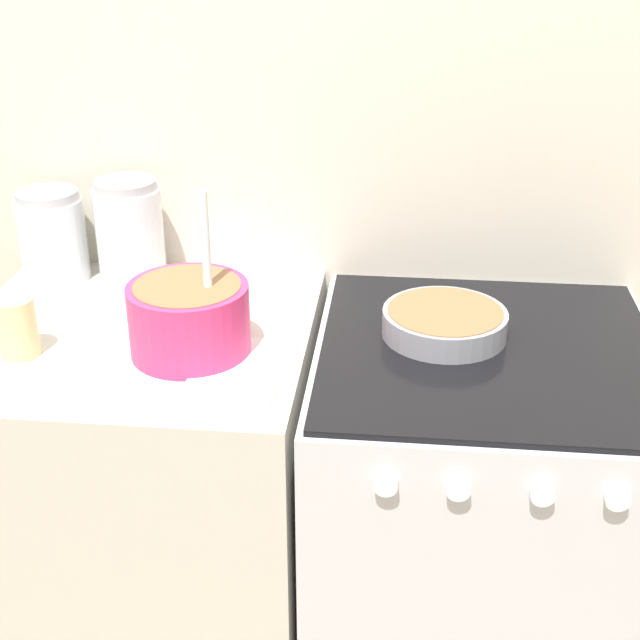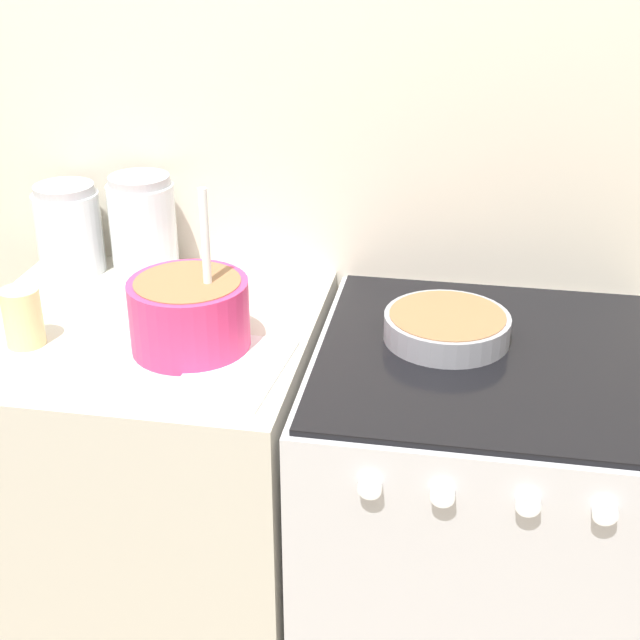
{
  "view_description": "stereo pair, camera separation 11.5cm",
  "coord_description": "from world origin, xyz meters",
  "px_view_note": "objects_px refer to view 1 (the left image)",
  "views": [
    {
      "loc": [
        0.18,
        -1.2,
        1.73
      ],
      "look_at": [
        0.02,
        0.32,
        0.98
      ],
      "focal_mm": 50.0,
      "sensor_mm": 36.0,
      "label": 1
    },
    {
      "loc": [
        0.29,
        -1.18,
        1.73
      ],
      "look_at": [
        0.02,
        0.32,
        0.98
      ],
      "focal_mm": 50.0,
      "sensor_mm": 36.0,
      "label": 2
    }
  ],
  "objects_px": {
    "stove": "(471,539)",
    "storage_jar_middle": "(131,239)",
    "tin_can": "(17,327)",
    "baking_pan": "(445,322)",
    "storage_jar_left": "(53,242)",
    "mixing_bowl": "(189,314)"
  },
  "relations": [
    {
      "from": "stove",
      "to": "storage_jar_middle",
      "type": "xyz_separation_m",
      "value": [
        -0.77,
        0.24,
        0.57
      ]
    },
    {
      "from": "storage_jar_middle",
      "to": "tin_can",
      "type": "xyz_separation_m",
      "value": [
        -0.11,
        -0.36,
        -0.04
      ]
    },
    {
      "from": "stove",
      "to": "baking_pan",
      "type": "distance_m",
      "value": 0.5
    },
    {
      "from": "storage_jar_left",
      "to": "mixing_bowl",
      "type": "bearing_deg",
      "value": -39.78
    },
    {
      "from": "stove",
      "to": "baking_pan",
      "type": "height_order",
      "value": "baking_pan"
    },
    {
      "from": "storage_jar_left",
      "to": "storage_jar_middle",
      "type": "xyz_separation_m",
      "value": [
        0.18,
        0.0,
        0.01
      ]
    },
    {
      "from": "baking_pan",
      "to": "tin_can",
      "type": "bearing_deg",
      "value": -168.57
    },
    {
      "from": "mixing_bowl",
      "to": "baking_pan",
      "type": "bearing_deg",
      "value": 14.04
    },
    {
      "from": "baking_pan",
      "to": "tin_can",
      "type": "distance_m",
      "value": 0.81
    },
    {
      "from": "storage_jar_middle",
      "to": "baking_pan",
      "type": "bearing_deg",
      "value": -16.21
    },
    {
      "from": "baking_pan",
      "to": "storage_jar_middle",
      "type": "distance_m",
      "value": 0.72
    },
    {
      "from": "storage_jar_middle",
      "to": "tin_can",
      "type": "distance_m",
      "value": 0.38
    },
    {
      "from": "stove",
      "to": "storage_jar_left",
      "type": "relative_size",
      "value": 4.6
    },
    {
      "from": "stove",
      "to": "baking_pan",
      "type": "relative_size",
      "value": 3.81
    },
    {
      "from": "baking_pan",
      "to": "storage_jar_middle",
      "type": "relative_size",
      "value": 1.05
    },
    {
      "from": "mixing_bowl",
      "to": "storage_jar_left",
      "type": "height_order",
      "value": "mixing_bowl"
    },
    {
      "from": "stove",
      "to": "storage_jar_left",
      "type": "xyz_separation_m",
      "value": [
        -0.95,
        0.24,
        0.55
      ]
    },
    {
      "from": "storage_jar_left",
      "to": "tin_can",
      "type": "relative_size",
      "value": 1.77
    },
    {
      "from": "baking_pan",
      "to": "storage_jar_middle",
      "type": "bearing_deg",
      "value": 163.79
    },
    {
      "from": "stove",
      "to": "tin_can",
      "type": "bearing_deg",
      "value": -172.5
    },
    {
      "from": "stove",
      "to": "storage_jar_middle",
      "type": "distance_m",
      "value": 0.99
    },
    {
      "from": "stove",
      "to": "storage_jar_left",
      "type": "distance_m",
      "value": 1.12
    }
  ]
}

